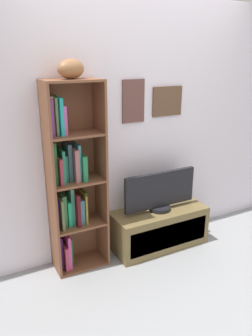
# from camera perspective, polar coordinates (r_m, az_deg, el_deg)

# --- Properties ---
(ground) EXTENTS (5.20, 5.20, 0.04)m
(ground) POSITION_cam_1_polar(r_m,az_deg,el_deg) (3.02, 13.10, -21.47)
(ground) COLOR gray
(back_wall) EXTENTS (4.80, 0.08, 2.42)m
(back_wall) POSITION_cam_1_polar(r_m,az_deg,el_deg) (3.32, 2.00, 6.66)
(back_wall) COLOR silver
(back_wall) RESTS_ON ground
(bookshelf) EXTENTS (0.49, 0.29, 1.73)m
(bookshelf) POSITION_cam_1_polar(r_m,az_deg,el_deg) (3.00, -9.51, -2.57)
(bookshelf) COLOR brown
(bookshelf) RESTS_ON ground
(football) EXTENTS (0.30, 0.26, 0.16)m
(football) POSITION_cam_1_polar(r_m,az_deg,el_deg) (2.79, -9.37, 16.34)
(football) COLOR brown
(football) RESTS_ON bookshelf
(tv_stand) EXTENTS (0.99, 0.41, 0.41)m
(tv_stand) POSITION_cam_1_polar(r_m,az_deg,el_deg) (3.55, 5.62, -10.07)
(tv_stand) COLOR brown
(tv_stand) RESTS_ON ground
(television) EXTENTS (0.79, 0.22, 0.41)m
(television) POSITION_cam_1_polar(r_m,az_deg,el_deg) (3.37, 5.83, -4.03)
(television) COLOR black
(television) RESTS_ON tv_stand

